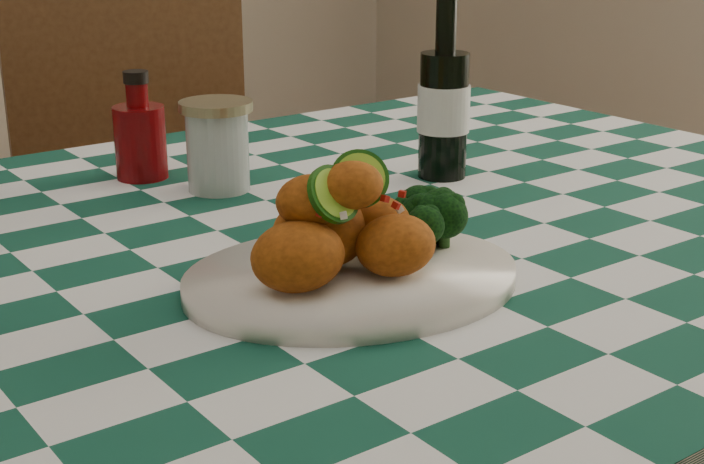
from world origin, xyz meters
TOP-DOWN VIEW (x-y plane):
  - plate at (0.02, -0.16)m, footprint 0.37×0.32m
  - fried_chicken_pile at (0.01, -0.16)m, footprint 0.16×0.12m
  - broccoli_side at (0.12, -0.14)m, footprint 0.07×0.07m
  - ketchup_bottle at (0.03, 0.31)m, footprint 0.08×0.08m
  - mason_jar at (0.08, 0.20)m, footprint 0.10×0.10m
  - beer_bottle at (0.34, 0.08)m, footprint 0.07×0.07m
  - wooden_chair_right at (0.23, 0.71)m, footprint 0.54×0.56m

SIDE VIEW (x-z plane):
  - wooden_chair_right at x=0.23m, z-range 0.00..0.99m
  - plate at x=0.02m, z-range 0.79..0.80m
  - broccoli_side at x=0.12m, z-range 0.80..0.86m
  - mason_jar at x=0.08m, z-range 0.79..0.90m
  - ketchup_bottle at x=0.03m, z-range 0.79..0.92m
  - fried_chicken_pile at x=0.01m, z-range 0.80..0.91m
  - beer_bottle at x=0.34m, z-range 0.79..1.02m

